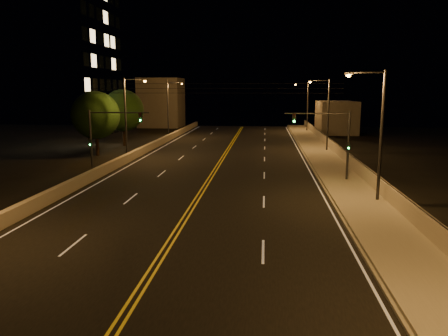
# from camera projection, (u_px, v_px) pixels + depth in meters

# --- Properties ---
(road) EXTENTS (18.00, 120.00, 0.02)m
(road) POSITION_uv_depth(u_px,v_px,m) (197.00, 198.00, 29.65)
(road) COLOR black
(road) RESTS_ON ground
(sidewalk) EXTENTS (3.60, 120.00, 0.30)m
(sidewalk) POSITION_uv_depth(u_px,v_px,m) (360.00, 200.00, 28.63)
(sidewalk) COLOR gray
(sidewalk) RESTS_ON ground
(curb) EXTENTS (0.14, 120.00, 0.15)m
(curb) POSITION_uv_depth(u_px,v_px,m) (331.00, 200.00, 28.82)
(curb) COLOR gray
(curb) RESTS_ON ground
(parapet_wall) EXTENTS (0.30, 120.00, 1.00)m
(parapet_wall) POSITION_uv_depth(u_px,v_px,m) (387.00, 191.00, 28.36)
(parapet_wall) COLOR #AEA391
(parapet_wall) RESTS_ON sidewalk
(jersey_barrier) EXTENTS (0.45, 120.00, 0.85)m
(jersey_barrier) POSITION_uv_depth(u_px,v_px,m) (64.00, 189.00, 30.45)
(jersey_barrier) COLOR #AEA391
(jersey_barrier) RESTS_ON ground
(distant_building_right) EXTENTS (6.00, 10.00, 5.37)m
(distant_building_right) POSITION_uv_depth(u_px,v_px,m) (336.00, 117.00, 74.11)
(distant_building_right) COLOR slate
(distant_building_right) RESTS_ON ground
(distant_building_left) EXTENTS (8.00, 8.00, 9.51)m
(distant_building_left) POSITION_uv_depth(u_px,v_px,m) (161.00, 103.00, 86.31)
(distant_building_left) COLOR slate
(distant_building_left) RESTS_ON ground
(parapet_rail) EXTENTS (0.06, 120.00, 0.06)m
(parapet_rail) POSITION_uv_depth(u_px,v_px,m) (387.00, 183.00, 28.27)
(parapet_rail) COLOR black
(parapet_rail) RESTS_ON parapet_wall
(lane_markings) EXTENTS (17.32, 116.00, 0.00)m
(lane_markings) POSITION_uv_depth(u_px,v_px,m) (197.00, 198.00, 29.58)
(lane_markings) COLOR silver
(lane_markings) RESTS_ON road
(streetlight_1) EXTENTS (2.55, 0.28, 8.50)m
(streetlight_1) POSITION_uv_depth(u_px,v_px,m) (377.00, 128.00, 27.37)
(streetlight_1) COLOR #2D2D33
(streetlight_1) RESTS_ON ground
(streetlight_2) EXTENTS (2.55, 0.28, 8.50)m
(streetlight_2) POSITION_uv_depth(u_px,v_px,m) (326.00, 110.00, 50.67)
(streetlight_2) COLOR #2D2D33
(streetlight_2) RESTS_ON ground
(streetlight_3) EXTENTS (2.55, 0.28, 8.50)m
(streetlight_3) POSITION_uv_depth(u_px,v_px,m) (306.00, 103.00, 75.54)
(streetlight_3) COLOR #2D2D33
(streetlight_3) RESTS_ON ground
(streetlight_5) EXTENTS (2.55, 0.28, 8.50)m
(streetlight_5) POSITION_uv_depth(u_px,v_px,m) (128.00, 112.00, 45.94)
(streetlight_5) COLOR #2D2D33
(streetlight_5) RESTS_ON ground
(streetlight_6) EXTENTS (2.55, 0.28, 8.50)m
(streetlight_6) POSITION_uv_depth(u_px,v_px,m) (170.00, 105.00, 65.93)
(streetlight_6) COLOR #2D2D33
(streetlight_6) RESTS_ON ground
(traffic_signal_right) EXTENTS (5.11, 0.31, 5.66)m
(traffic_signal_right) POSITION_uv_depth(u_px,v_px,m) (335.00, 137.00, 34.06)
(traffic_signal_right) COLOR #2D2D33
(traffic_signal_right) RESTS_ON ground
(traffic_signal_left) EXTENTS (5.11, 0.31, 5.66)m
(traffic_signal_left) POSITION_uv_depth(u_px,v_px,m) (103.00, 135.00, 35.78)
(traffic_signal_left) COLOR #2D2D33
(traffic_signal_left) RESTS_ON ground
(overhead_wires) EXTENTS (22.00, 0.03, 0.83)m
(overhead_wires) POSITION_uv_depth(u_px,v_px,m) (213.00, 88.00, 37.65)
(overhead_wires) COLOR black
(building_tower) EXTENTS (24.00, 15.00, 25.79)m
(building_tower) POSITION_uv_depth(u_px,v_px,m) (17.00, 52.00, 58.44)
(building_tower) COLOR slate
(building_tower) RESTS_ON ground
(tree_0) EXTENTS (5.29, 5.29, 7.16)m
(tree_0) POSITION_uv_depth(u_px,v_px,m) (96.00, 115.00, 48.22)
(tree_0) COLOR black
(tree_0) RESTS_ON ground
(tree_1) EXTENTS (5.41, 5.41, 7.33)m
(tree_1) POSITION_uv_depth(u_px,v_px,m) (123.00, 110.00, 56.69)
(tree_1) COLOR black
(tree_1) RESTS_ON ground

